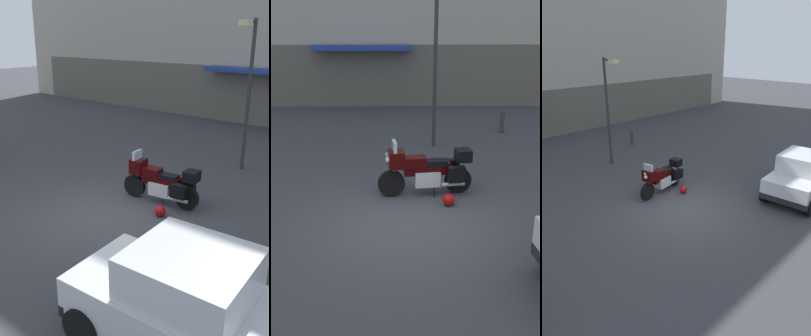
# 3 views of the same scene
# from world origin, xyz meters

# --- Properties ---
(ground_plane) EXTENTS (80.00, 80.00, 0.00)m
(ground_plane) POSITION_xyz_m (0.00, 0.00, 0.00)
(ground_plane) COLOR #38383D
(motorcycle) EXTENTS (2.26, 0.87, 1.36)m
(motorcycle) POSITION_xyz_m (0.52, 1.55, 0.62)
(motorcycle) COLOR black
(motorcycle) RESTS_ON ground
(helmet) EXTENTS (0.28, 0.28, 0.28)m
(helmet) POSITION_xyz_m (0.97, 0.88, 0.14)
(helmet) COLOR #990C0C
(helmet) RESTS_ON ground
(car_hatchback_near) EXTENTS (3.96, 2.02, 1.64)m
(car_hatchback_near) POSITION_xyz_m (3.98, -2.42, 0.81)
(car_hatchback_near) COLOR silver
(car_hatchback_near) RESTS_ON ground
(streetlamp_curbside) EXTENTS (0.28, 0.94, 4.82)m
(streetlamp_curbside) POSITION_xyz_m (1.00, 5.39, 2.93)
(streetlamp_curbside) COLOR #2D2D33
(streetlamp_curbside) RESTS_ON ground
(bollard_curbside) EXTENTS (0.16, 0.16, 0.82)m
(bollard_curbside) POSITION_xyz_m (3.64, 7.25, 0.44)
(bollard_curbside) COLOR #333338
(bollard_curbside) RESTS_ON ground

